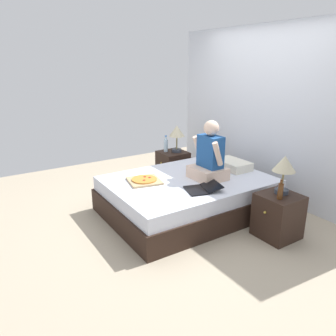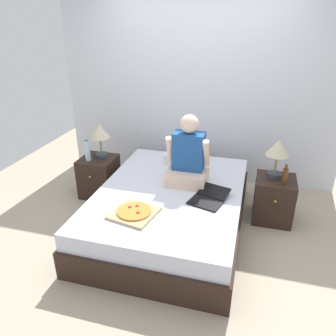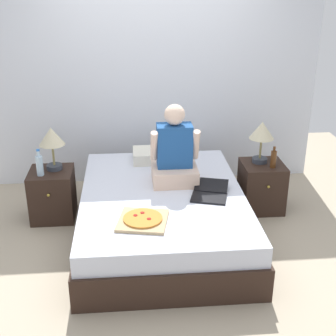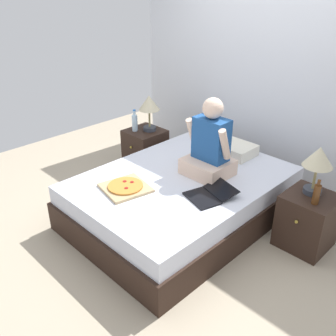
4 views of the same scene
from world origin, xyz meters
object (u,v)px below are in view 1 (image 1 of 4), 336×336
at_px(lamp_on_right_nightstand, 284,166).
at_px(pizza_box, 144,180).
at_px(water_bottle, 166,145).
at_px(beer_bottle, 280,191).
at_px(bed, 188,195).
at_px(lamp_on_left_nightstand, 177,133).
at_px(person_seated, 209,158).
at_px(nightstand_left, 173,167).
at_px(nightstand_right, 278,216).
at_px(laptop, 201,189).

distance_m(lamp_on_right_nightstand, pizza_box, 1.73).
distance_m(water_bottle, beer_bottle, 2.38).
relative_size(bed, lamp_on_left_nightstand, 4.78).
bearing_deg(pizza_box, lamp_on_left_nightstand, 128.33).
xyz_separation_m(person_seated, pizza_box, (-0.35, -0.79, -0.27)).
bearing_deg(pizza_box, nightstand_left, 130.91).
bearing_deg(lamp_on_left_nightstand, nightstand_right, -1.31).
bearing_deg(nightstand_right, water_bottle, -177.77).
height_order(lamp_on_right_nightstand, pizza_box, lamp_on_right_nightstand).
bearing_deg(laptop, lamp_on_right_nightstand, 45.43).
bearing_deg(person_seated, pizza_box, -113.54).
relative_size(lamp_on_right_nightstand, pizza_box, 0.95).
bearing_deg(person_seated, nightstand_right, 14.62).
xyz_separation_m(beer_bottle, laptop, (-0.75, -0.51, -0.12)).
height_order(nightstand_left, person_seated, person_seated).
bearing_deg(pizza_box, water_bottle, 135.89).
bearing_deg(person_seated, nightstand_left, 168.52).
xyz_separation_m(bed, nightstand_left, (-1.11, 0.49, 0.02)).
relative_size(beer_bottle, laptop, 0.47).
distance_m(lamp_on_left_nightstand, nightstand_right, 2.27).
relative_size(lamp_on_right_nightstand, person_seated, 0.58).
bearing_deg(beer_bottle, water_bottle, 179.76).
bearing_deg(laptop, person_seated, 129.49).
xyz_separation_m(water_bottle, beer_bottle, (2.38, -0.01, -0.02)).
bearing_deg(water_bottle, pizza_box, -44.11).
bearing_deg(beer_bottle, pizza_box, -145.75).
relative_size(nightstand_left, water_bottle, 1.91).
bearing_deg(water_bottle, laptop, -17.77).
distance_m(nightstand_right, pizza_box, 1.70).
relative_size(person_seated, pizza_box, 1.65).
bearing_deg(nightstand_right, lamp_on_left_nightstand, 178.69).
distance_m(bed, laptop, 0.52).
bearing_deg(bed, lamp_on_right_nightstand, 26.61).
distance_m(nightstand_right, person_seated, 1.13).
xyz_separation_m(beer_bottle, pizza_box, (-1.39, -0.95, -0.12)).
bearing_deg(bed, nightstand_left, 156.13).
bearing_deg(lamp_on_right_nightstand, laptop, -134.57).
relative_size(bed, nightstand_right, 4.09).
distance_m(bed, water_bottle, 1.32).
relative_size(water_bottle, pizza_box, 0.58).
relative_size(nightstand_right, person_seated, 0.67).
bearing_deg(pizza_box, beer_bottle, 34.25).
bearing_deg(laptop, bed, 164.72).
height_order(water_bottle, person_seated, person_seated).
height_order(nightstand_left, lamp_on_left_nightstand, lamp_on_left_nightstand).
xyz_separation_m(nightstand_left, person_seated, (1.25, -0.25, 0.51)).
bearing_deg(nightstand_left, water_bottle, -131.65).
bearing_deg(person_seated, beer_bottle, 8.40).
xyz_separation_m(water_bottle, person_seated, (1.33, -0.16, 0.13)).
relative_size(nightstand_right, lamp_on_right_nightstand, 1.17).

